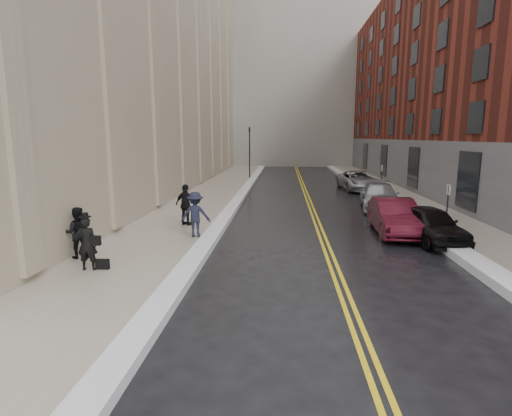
# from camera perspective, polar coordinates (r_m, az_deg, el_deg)

# --- Properties ---
(ground) EXTENTS (160.00, 160.00, 0.00)m
(ground) POSITION_cam_1_polar(r_m,az_deg,el_deg) (10.51, -0.76, -13.73)
(ground) COLOR black
(ground) RESTS_ON ground
(sidewalk_left) EXTENTS (4.00, 64.00, 0.15)m
(sidewalk_left) POSITION_cam_1_polar(r_m,az_deg,el_deg) (26.45, -7.62, 0.97)
(sidewalk_left) COLOR gray
(sidewalk_left) RESTS_ON ground
(sidewalk_right) EXTENTS (3.00, 64.00, 0.15)m
(sidewalk_right) POSITION_cam_1_polar(r_m,az_deg,el_deg) (27.18, 21.50, 0.60)
(sidewalk_right) COLOR gray
(sidewalk_right) RESTS_ON ground
(lane_stripe_a) EXTENTS (0.12, 64.00, 0.01)m
(lane_stripe_a) POSITION_cam_1_polar(r_m,az_deg,el_deg) (25.97, 7.42, 0.65)
(lane_stripe_a) COLOR gold
(lane_stripe_a) RESTS_ON ground
(lane_stripe_b) EXTENTS (0.12, 64.00, 0.01)m
(lane_stripe_b) POSITION_cam_1_polar(r_m,az_deg,el_deg) (25.99, 7.95, 0.64)
(lane_stripe_b) COLOR gold
(lane_stripe_b) RESTS_ON ground
(snow_ridge_left) EXTENTS (0.70, 60.80, 0.26)m
(snow_ridge_left) POSITION_cam_1_polar(r_m,az_deg,el_deg) (26.08, -2.67, 1.04)
(snow_ridge_left) COLOR silver
(snow_ridge_left) RESTS_ON ground
(snow_ridge_right) EXTENTS (0.85, 60.80, 0.30)m
(snow_ridge_right) POSITION_cam_1_polar(r_m,az_deg,el_deg) (26.66, 17.72, 0.82)
(snow_ridge_right) COLOR silver
(snow_ridge_right) RESTS_ON ground
(building_right) EXTENTS (14.00, 50.00, 18.00)m
(building_right) POSITION_cam_1_polar(r_m,az_deg,el_deg) (36.91, 32.25, 16.04)
(building_right) COLOR maroon
(building_right) RESTS_ON ground
(tower_far_right) EXTENTS (22.00, 18.00, 44.00)m
(tower_far_right) POSITION_cam_1_polar(r_m,az_deg,el_deg) (78.74, 14.72, 22.87)
(tower_far_right) COLOR slate
(tower_far_right) RESTS_ON ground
(tower_far_left) EXTENTS (22.00, 18.00, 60.00)m
(tower_far_left) POSITION_cam_1_polar(r_m,az_deg,el_deg) (86.49, -5.29, 27.43)
(tower_far_left) COLOR slate
(tower_far_left) RESTS_ON ground
(traffic_signal) EXTENTS (0.18, 0.15, 5.20)m
(traffic_signal) POSITION_cam_1_polar(r_m,az_deg,el_deg) (39.74, -0.93, 8.47)
(traffic_signal) COLOR black
(traffic_signal) RESTS_ON ground
(parking_sign_near) EXTENTS (0.06, 0.35, 2.23)m
(parking_sign_near) POSITION_cam_1_polar(r_m,az_deg,el_deg) (19.17, 25.67, 0.45)
(parking_sign_near) COLOR black
(parking_sign_near) RESTS_ON ground
(parking_sign_far) EXTENTS (0.06, 0.35, 2.23)m
(parking_sign_far) POSITION_cam_1_polar(r_m,az_deg,el_deg) (30.55, 17.46, 4.25)
(parking_sign_far) COLOR black
(parking_sign_far) RESTS_ON ground
(car_black) EXTENTS (2.21, 4.45, 1.46)m
(car_black) POSITION_cam_1_polar(r_m,az_deg,el_deg) (17.81, 23.60, -2.13)
(car_black) COLOR black
(car_black) RESTS_ON ground
(car_maroon) EXTENTS (1.85, 4.77, 1.55)m
(car_maroon) POSITION_cam_1_polar(r_m,az_deg,el_deg) (18.65, 19.16, -1.16)
(car_maroon) COLOR #430C17
(car_maroon) RESTS_ON ground
(car_silver_near) EXTENTS (2.75, 5.38, 1.50)m
(car_silver_near) POSITION_cam_1_polar(r_m,az_deg,el_deg) (24.88, 17.23, 1.59)
(car_silver_near) COLOR #929499
(car_silver_near) RESTS_ON ground
(car_silver_far) EXTENTS (2.99, 5.72, 1.54)m
(car_silver_far) POSITION_cam_1_polar(r_m,az_deg,el_deg) (33.24, 14.40, 3.82)
(car_silver_far) COLOR #93959A
(car_silver_far) RESTS_ON ground
(pedestrian_main) EXTENTS (0.67, 0.49, 1.69)m
(pedestrian_main) POSITION_cam_1_polar(r_m,az_deg,el_deg) (13.44, -23.00, -4.72)
(pedestrian_main) COLOR black
(pedestrian_main) RESTS_ON sidewalk_left
(pedestrian_a) EXTENTS (1.05, 0.95, 1.76)m
(pedestrian_a) POSITION_cam_1_polar(r_m,az_deg,el_deg) (14.93, -24.14, -3.22)
(pedestrian_a) COLOR black
(pedestrian_a) RESTS_ON sidewalk_left
(pedestrian_b) EXTENTS (1.25, 0.76, 1.88)m
(pedestrian_b) POSITION_cam_1_polar(r_m,az_deg,el_deg) (16.66, -8.65, -0.91)
(pedestrian_b) COLOR black
(pedestrian_b) RESTS_ON sidewalk_left
(pedestrian_c) EXTENTS (1.23, 0.86, 1.93)m
(pedestrian_c) POSITION_cam_1_polar(r_m,az_deg,el_deg) (18.91, -9.96, 0.45)
(pedestrian_c) COLOR black
(pedestrian_c) RESTS_ON sidewalk_left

